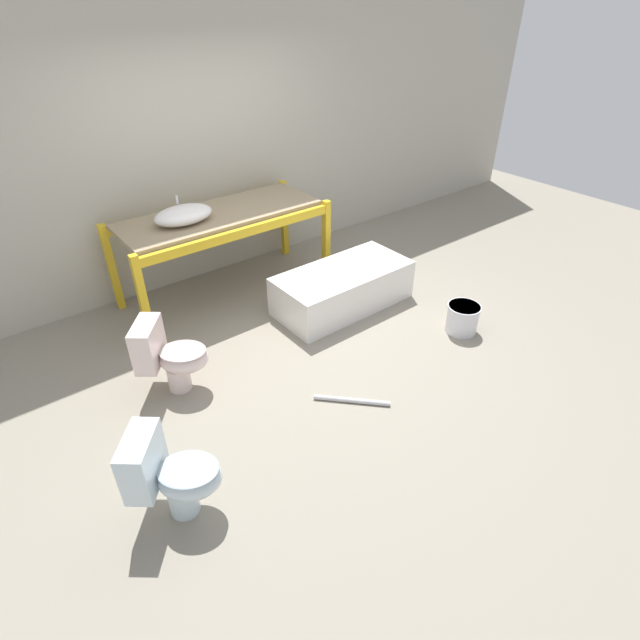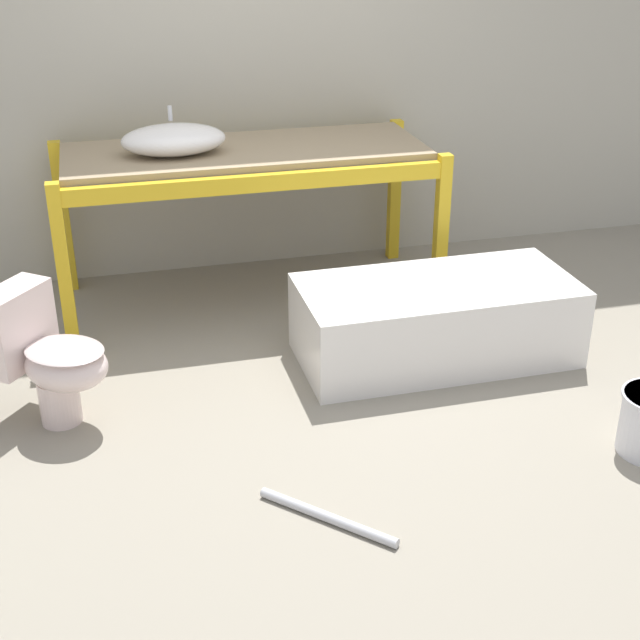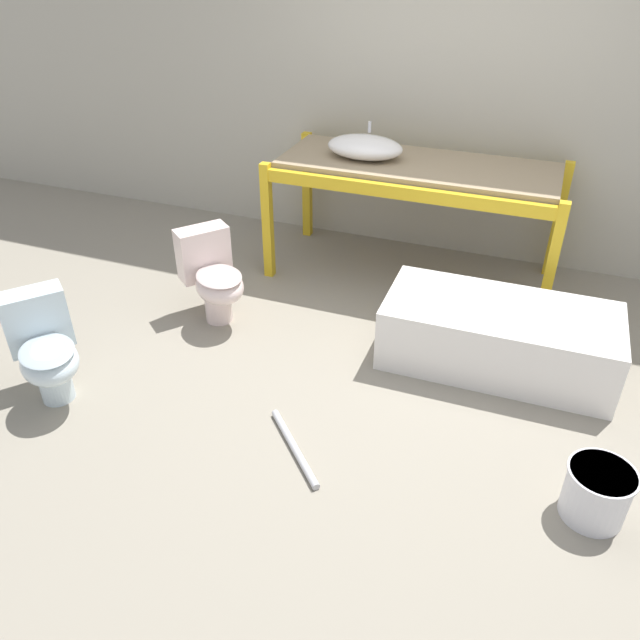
% 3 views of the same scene
% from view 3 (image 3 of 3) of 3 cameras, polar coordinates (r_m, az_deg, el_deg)
% --- Properties ---
extents(ground_plane, '(12.00, 12.00, 0.00)m').
position_cam_3_polar(ground_plane, '(4.09, 5.35, -3.88)').
color(ground_plane, gray).
extents(warehouse_wall_rear, '(10.80, 0.08, 3.20)m').
position_cam_3_polar(warehouse_wall_rear, '(5.16, 12.58, 22.86)').
color(warehouse_wall_rear, '#B2AD9E').
rests_on(warehouse_wall_rear, ground_plane).
extents(shelving_rack, '(2.16, 0.90, 0.93)m').
position_cam_3_polar(shelving_rack, '(4.81, 8.84, 12.70)').
color(shelving_rack, gold).
rests_on(shelving_rack, ground_plane).
extents(sink_basin, '(0.57, 0.36, 0.25)m').
position_cam_3_polar(sink_basin, '(4.80, 4.13, 15.49)').
color(sink_basin, white).
rests_on(sink_basin, shelving_rack).
extents(bathtub_main, '(1.43, 0.68, 0.42)m').
position_cam_3_polar(bathtub_main, '(4.08, 16.02, -1.07)').
color(bathtub_main, white).
rests_on(bathtub_main, ground_plane).
extents(toilet_near, '(0.64, 0.61, 0.64)m').
position_cam_3_polar(toilet_near, '(4.41, -9.72, 4.02)').
color(toilet_near, silver).
rests_on(toilet_near, ground_plane).
extents(toilet_far, '(0.64, 0.61, 0.64)m').
position_cam_3_polar(toilet_far, '(3.94, -23.83, -2.37)').
color(toilet_far, silver).
rests_on(toilet_far, ground_plane).
extents(bucket_white, '(0.32, 0.32, 0.29)m').
position_cam_3_polar(bucket_white, '(3.33, 23.98, -14.19)').
color(bucket_white, silver).
rests_on(bucket_white, ground_plane).
extents(loose_pipe, '(0.46, 0.47, 0.04)m').
position_cam_3_polar(loose_pipe, '(3.45, -2.37, -11.55)').
color(loose_pipe, '#B7B7BC').
rests_on(loose_pipe, ground_plane).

